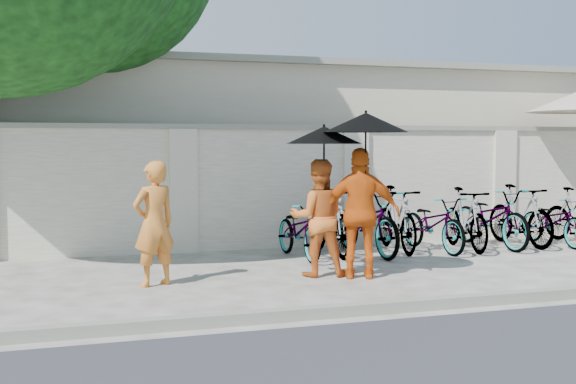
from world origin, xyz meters
name	(u,v)px	position (x,y,z in m)	size (l,w,h in m)	color
ground	(304,284)	(0.00, 0.00, 0.00)	(80.00, 80.00, 0.00)	beige
kerb	(357,309)	(0.00, -1.70, 0.06)	(40.00, 0.16, 0.12)	gray
compound_wall	(298,188)	(1.00, 3.20, 1.00)	(20.00, 0.30, 2.00)	white
building_behind	(286,150)	(2.00, 7.00, 1.60)	(14.00, 6.00, 3.20)	beige
monk_left	(154,223)	(-1.80, 0.50, 0.78)	(0.57, 0.37, 1.56)	orange
monk_center	(318,218)	(0.37, 0.49, 0.78)	(0.76, 0.59, 1.56)	orange
parasol_center	(324,135)	(0.42, 0.41, 1.88)	(1.00, 1.00, 1.11)	black
monk_right	(361,213)	(0.85, 0.15, 0.86)	(1.01, 0.42, 1.72)	#DF5B11
parasol_right	(366,122)	(0.87, 0.07, 2.04)	(1.10, 1.10, 1.20)	black
bike_0	(299,230)	(0.60, 1.93, 0.43)	(0.58, 1.65, 0.87)	gray
bike_1	(330,220)	(1.18, 2.11, 0.55)	(0.52, 1.83, 1.10)	gray
bike_2	(367,222)	(1.76, 1.98, 0.52)	(0.69, 1.97, 1.04)	gray
bike_3	(397,219)	(2.34, 2.11, 0.54)	(0.50, 1.78, 1.07)	gray
bike_4	(433,224)	(2.92, 1.94, 0.46)	(0.61, 1.74, 0.91)	gray
bike_5	(465,219)	(3.50, 1.92, 0.52)	(0.49, 1.72, 1.03)	gray
bike_6	(491,218)	(4.08, 2.06, 0.51)	(0.67, 1.93, 1.01)	gray
bike_7	(520,215)	(4.66, 2.05, 0.53)	(0.49, 1.75, 1.05)	gray
bike_8	(554,221)	(5.24, 1.90, 0.43)	(0.57, 1.62, 0.85)	gray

